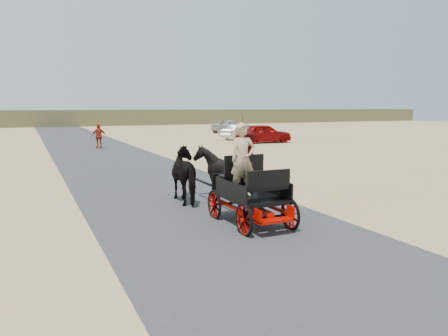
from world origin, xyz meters
name	(u,v)px	position (x,y,z in m)	size (l,w,h in m)	color
ground	(246,240)	(0.00, 0.00, 0.00)	(140.00, 140.00, 0.00)	tan
road	(246,239)	(0.00, 0.00, 0.01)	(6.00, 140.00, 0.01)	#38383A
ridge_far	(56,118)	(0.00, 62.00, 1.20)	(140.00, 6.00, 2.40)	brown
carriage	(251,209)	(0.72, 1.15, 0.36)	(1.30, 2.40, 0.72)	black
horse_left	(189,175)	(0.17, 4.15, 0.85)	(0.91, 2.01, 1.70)	black
horse_right	(221,172)	(1.27, 4.15, 0.85)	(1.37, 1.54, 1.70)	black
driver_man	(243,160)	(0.52, 1.20, 1.62)	(0.66, 0.43, 1.80)	tan
passenger_woman	(250,161)	(1.02, 1.75, 1.51)	(0.77, 0.60, 1.58)	#660C0F
pedestrian	(99,136)	(0.39, 23.02, 0.86)	(1.01, 0.42, 1.73)	#9F2412
car_a	(264,133)	(13.22, 22.43, 0.77)	(1.82, 4.51, 1.54)	maroon
car_b	(241,132)	(13.23, 26.46, 0.63)	(1.33, 3.83, 1.26)	silver
car_c	(239,129)	(16.17, 32.90, 0.59)	(1.66, 4.08, 1.18)	#B2B2B7
car_d	(232,127)	(16.96, 36.09, 0.69)	(2.27, 4.93, 1.37)	silver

